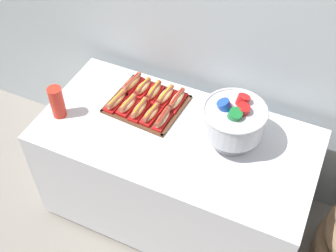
{
  "coord_description": "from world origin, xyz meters",
  "views": [
    {
      "loc": [
        0.62,
        -1.45,
        2.49
      ],
      "look_at": [
        -0.05,
        0.0,
        0.79
      ],
      "focal_mm": 46.75,
      "sensor_mm": 36.0,
      "label": 1
    }
  ],
  "objects_px": {
    "hot_dog_0": "(117,101)",
    "cup_stack": "(57,102)",
    "hot_dog_7": "(154,92)",
    "hot_dog_9": "(177,100)",
    "hot_dog_2": "(139,109)",
    "hot_dog_8": "(165,96)",
    "hot_dog_6": "(143,88)",
    "hot_dog_1": "(128,105)",
    "serving_tray": "(147,104)",
    "hot_dog_5": "(132,83)",
    "hot_dog_3": "(151,114)",
    "punch_bowl": "(234,120)",
    "buffet_table": "(175,174)",
    "hot_dog_4": "(163,119)"
  },
  "relations": [
    {
      "from": "punch_bowl",
      "to": "hot_dog_3",
      "type": "bearing_deg",
      "value": -176.9
    },
    {
      "from": "hot_dog_2",
      "to": "hot_dog_7",
      "type": "relative_size",
      "value": 1.03
    },
    {
      "from": "hot_dog_2",
      "to": "cup_stack",
      "type": "height_order",
      "value": "cup_stack"
    },
    {
      "from": "hot_dog_8",
      "to": "cup_stack",
      "type": "distance_m",
      "value": 0.6
    },
    {
      "from": "buffet_table",
      "to": "hot_dog_9",
      "type": "bearing_deg",
      "value": 112.87
    },
    {
      "from": "hot_dog_4",
      "to": "hot_dog_6",
      "type": "bearing_deg",
      "value": 139.96
    },
    {
      "from": "hot_dog_7",
      "to": "hot_dog_9",
      "type": "bearing_deg",
      "value": -3.79
    },
    {
      "from": "hot_dog_0",
      "to": "hot_dog_2",
      "type": "distance_m",
      "value": 0.15
    },
    {
      "from": "punch_bowl",
      "to": "hot_dog_4",
      "type": "bearing_deg",
      "value": -175.56
    },
    {
      "from": "hot_dog_6",
      "to": "hot_dog_1",
      "type": "bearing_deg",
      "value": -93.79
    },
    {
      "from": "buffet_table",
      "to": "hot_dog_7",
      "type": "height_order",
      "value": "hot_dog_7"
    },
    {
      "from": "buffet_table",
      "to": "hot_dog_8",
      "type": "xyz_separation_m",
      "value": [
        -0.16,
        0.21,
        0.39
      ]
    },
    {
      "from": "hot_dog_0",
      "to": "hot_dog_1",
      "type": "bearing_deg",
      "value": -3.79
    },
    {
      "from": "hot_dog_2",
      "to": "hot_dog_7",
      "type": "distance_m",
      "value": 0.17
    },
    {
      "from": "hot_dog_3",
      "to": "hot_dog_9",
      "type": "distance_m",
      "value": 0.18
    },
    {
      "from": "hot_dog_7",
      "to": "hot_dog_8",
      "type": "height_order",
      "value": "hot_dog_7"
    },
    {
      "from": "hot_dog_0",
      "to": "hot_dog_6",
      "type": "xyz_separation_m",
      "value": [
        0.09,
        0.16,
        0.0
      ]
    },
    {
      "from": "cup_stack",
      "to": "hot_dog_3",
      "type": "bearing_deg",
      "value": 21.38
    },
    {
      "from": "hot_dog_3",
      "to": "punch_bowl",
      "type": "relative_size",
      "value": 0.48
    },
    {
      "from": "hot_dog_5",
      "to": "hot_dog_6",
      "type": "distance_m",
      "value": 0.08
    },
    {
      "from": "hot_dog_7",
      "to": "hot_dog_9",
      "type": "relative_size",
      "value": 0.89
    },
    {
      "from": "hot_dog_1",
      "to": "punch_bowl",
      "type": "distance_m",
      "value": 0.62
    },
    {
      "from": "hot_dog_7",
      "to": "hot_dog_8",
      "type": "xyz_separation_m",
      "value": [
        0.07,
        -0.0,
        -0.0
      ]
    },
    {
      "from": "hot_dog_1",
      "to": "hot_dog_3",
      "type": "relative_size",
      "value": 0.99
    },
    {
      "from": "hot_dog_6",
      "to": "punch_bowl",
      "type": "relative_size",
      "value": 0.48
    },
    {
      "from": "hot_dog_5",
      "to": "hot_dog_7",
      "type": "relative_size",
      "value": 1.14
    },
    {
      "from": "punch_bowl",
      "to": "hot_dog_5",
      "type": "bearing_deg",
      "value": 167.04
    },
    {
      "from": "hot_dog_6",
      "to": "hot_dog_7",
      "type": "height_order",
      "value": "hot_dog_7"
    },
    {
      "from": "hot_dog_0",
      "to": "cup_stack",
      "type": "height_order",
      "value": "cup_stack"
    },
    {
      "from": "hot_dog_0",
      "to": "hot_dog_1",
      "type": "height_order",
      "value": "hot_dog_1"
    },
    {
      "from": "hot_dog_9",
      "to": "cup_stack",
      "type": "xyz_separation_m",
      "value": [
        -0.56,
        -0.35,
        0.06
      ]
    },
    {
      "from": "serving_tray",
      "to": "cup_stack",
      "type": "distance_m",
      "value": 0.5
    },
    {
      "from": "hot_dog_0",
      "to": "hot_dog_5",
      "type": "distance_m",
      "value": 0.17
    },
    {
      "from": "serving_tray",
      "to": "hot_dog_4",
      "type": "distance_m",
      "value": 0.17
    },
    {
      "from": "hot_dog_1",
      "to": "hot_dog_3",
      "type": "xyz_separation_m",
      "value": [
        0.15,
        -0.01,
        -0.0
      ]
    },
    {
      "from": "hot_dog_4",
      "to": "cup_stack",
      "type": "bearing_deg",
      "value": -161.77
    },
    {
      "from": "hot_dog_0",
      "to": "punch_bowl",
      "type": "height_order",
      "value": "punch_bowl"
    },
    {
      "from": "hot_dog_9",
      "to": "hot_dog_4",
      "type": "bearing_deg",
      "value": -93.79
    },
    {
      "from": "hot_dog_3",
      "to": "hot_dog_8",
      "type": "height_order",
      "value": "hot_dog_8"
    },
    {
      "from": "hot_dog_1",
      "to": "hot_dog_8",
      "type": "relative_size",
      "value": 0.89
    },
    {
      "from": "hot_dog_1",
      "to": "hot_dog_2",
      "type": "relative_size",
      "value": 0.92
    },
    {
      "from": "hot_dog_5",
      "to": "hot_dog_7",
      "type": "bearing_deg",
      "value": -3.79
    },
    {
      "from": "serving_tray",
      "to": "hot_dog_2",
      "type": "height_order",
      "value": "hot_dog_2"
    },
    {
      "from": "hot_dog_7",
      "to": "hot_dog_9",
      "type": "height_order",
      "value": "hot_dog_9"
    },
    {
      "from": "cup_stack",
      "to": "buffet_table",
      "type": "bearing_deg",
      "value": 11.86
    },
    {
      "from": "hot_dog_9",
      "to": "cup_stack",
      "type": "distance_m",
      "value": 0.66
    },
    {
      "from": "punch_bowl",
      "to": "cup_stack",
      "type": "bearing_deg",
      "value": -167.26
    },
    {
      "from": "hot_dog_6",
      "to": "punch_bowl",
      "type": "bearing_deg",
      "value": -14.07
    },
    {
      "from": "hot_dog_8",
      "to": "punch_bowl",
      "type": "relative_size",
      "value": 0.53
    },
    {
      "from": "buffet_table",
      "to": "cup_stack",
      "type": "relative_size",
      "value": 7.86
    }
  ]
}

